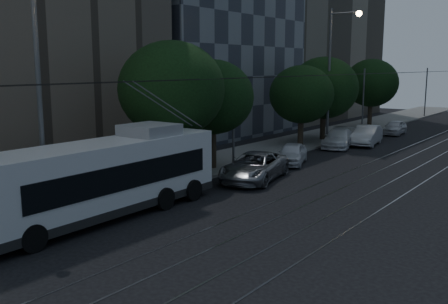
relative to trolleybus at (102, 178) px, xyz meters
The scene contains 17 objects.
ground 4.51m from the trolleybus, 12.13° to the left, with size 120.00×120.00×0.00m, color black.
sidewalk 21.22m from the trolleybus, 99.29° to the left, with size 5.00×90.00×0.15m, color slate.
tram_rails 21.96m from the trolleybus, 72.49° to the left, with size 4.52×90.00×0.02m.
overhead_wires 20.97m from the trolleybus, 92.44° to the left, with size 2.23×90.00×6.00m.
trolleybus is the anchor object (origin of this frame).
pickup_silver 9.68m from the trolleybus, 83.03° to the left, with size 2.53×5.49×1.53m, color gray.
car_white_a 14.92m from the trolleybus, 88.00° to the left, with size 1.61×3.99×1.36m, color white.
car_white_b 22.97m from the trolleybus, 89.74° to the left, with size 1.98×4.86×1.41m, color silver.
car_white_c 25.43m from the trolleybus, 86.87° to the left, with size 1.65×4.73×1.56m, color silver.
car_white_d 32.88m from the trolleybus, 88.04° to the left, with size 1.57×3.90×1.33m, color silver.
tree_1 8.00m from the trolleybus, 109.34° to the left, with size 5.76×5.76×7.60m.
tree_2 11.01m from the trolleybus, 103.07° to the left, with size 4.93×4.93×6.63m.
tree_3 21.69m from the trolleybus, 96.43° to the left, with size 4.96×4.96×6.31m.
tree_4 25.53m from the trolleybus, 95.46° to the left, with size 5.68×5.68×7.00m.
tree_5 36.24m from the trolleybus, 93.95° to the left, with size 5.28×5.28×6.94m.
streetlamp_near 4.57m from the trolleybus, 130.82° to the right, with size 2.33×0.44×9.59m.
streetlamp_far 23.86m from the trolleybus, 91.70° to the left, with size 2.54×0.44×10.58m.
Camera 1 is at (11.98, -13.77, 6.24)m, focal length 40.00 mm.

